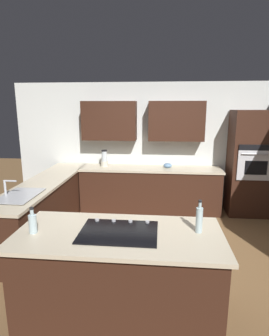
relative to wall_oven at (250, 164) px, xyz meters
The scene contains 15 objects.
ground_plane 2.72m from the wall_oven, 42.84° to the left, with size 14.00×14.00×0.00m, color brown.
wall_back 2.00m from the wall_oven, ahead, with size 6.00×0.44×2.60m.
lower_cabinets_back 2.04m from the wall_oven, ahead, with size 2.80×0.60×0.86m, color #381E14.
countertop_back 1.96m from the wall_oven, ahead, with size 2.84×0.64×0.04m, color beige.
lower_cabinets_side 3.90m from the wall_oven, 17.62° to the left, with size 0.60×2.90×0.86m, color #381E14.
countertop_side 3.85m from the wall_oven, 17.62° to the left, with size 0.64×2.94×0.04m, color beige.
island_base 3.70m from the wall_oven, 54.10° to the left, with size 1.97×0.87×0.86m, color #381E14.
island_top 3.65m from the wall_oven, 54.10° to the left, with size 2.05×0.95×0.04m, color beige.
wall_oven is the anchor object (origin of this frame).
sink_unit 4.18m from the wall_oven, 28.42° to the left, with size 0.46×0.70×0.23m.
cooktop 3.65m from the wall_oven, 54.05° to the left, with size 0.76×0.56×0.03m.
blender 2.90m from the wall_oven, ahead, with size 0.15×0.15×0.34m.
mixing_bowl 1.60m from the wall_oven, ahead, with size 0.17×0.17×0.09m, color #668CB2.
oil_bottle 4.26m from the wall_oven, 45.63° to the left, with size 0.08×0.08×0.26m.
second_bottle 3.18m from the wall_oven, 64.72° to the left, with size 0.07×0.07×0.33m.
Camera 1 is at (-0.10, 3.72, 2.11)m, focal length 29.42 mm.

